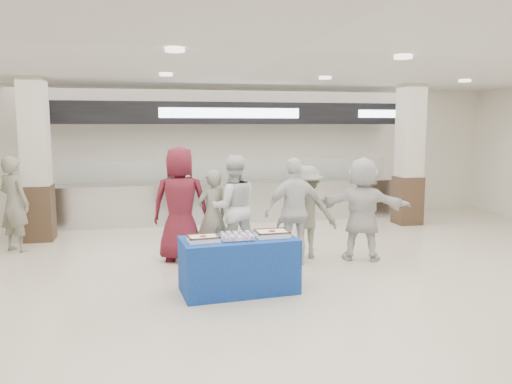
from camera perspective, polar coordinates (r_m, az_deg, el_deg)
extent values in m
plane|color=beige|center=(6.88, 4.16, -11.68)|extent=(14.00, 14.00, 0.00)
cube|color=silver|center=(11.91, -3.13, -1.19)|extent=(8.00, 0.80, 0.90)
cube|color=silver|center=(11.85, -3.14, 1.06)|extent=(8.00, 0.85, 0.04)
cube|color=white|center=(11.52, -2.92, 2.52)|extent=(7.60, 0.02, 0.50)
cube|color=black|center=(11.78, -3.20, 8.96)|extent=(8.40, 0.70, 0.50)
cube|color=white|center=(11.42, -2.91, 9.01)|extent=(3.20, 0.03, 0.22)
cube|color=white|center=(12.61, 14.60, 8.64)|extent=(1.40, 0.03, 0.18)
cube|color=#382619|center=(10.79, -23.55, -2.20)|extent=(0.55, 0.55, 1.10)
cube|color=beige|center=(10.65, -24.01, 6.31)|extent=(0.50, 0.50, 2.10)
cube|color=#382619|center=(12.08, 16.92, -0.91)|extent=(0.55, 0.55, 1.10)
cube|color=beige|center=(11.95, 17.21, 6.70)|extent=(0.50, 0.50, 2.10)
cube|color=#163F9A|center=(6.91, -2.00, -8.32)|extent=(1.61, 0.91, 0.75)
cube|color=white|center=(6.66, -6.05, -5.34)|extent=(0.43, 0.35, 0.06)
cube|color=#492915|center=(6.66, -6.06, -4.98)|extent=(0.43, 0.35, 0.02)
cylinder|color=#A21718|center=(6.66, -6.05, -5.04)|extent=(0.10, 0.10, 0.01)
cube|color=white|center=(6.91, 1.83, -4.80)|extent=(0.46, 0.36, 0.07)
cube|color=#492915|center=(6.90, 1.83, -4.42)|extent=(0.46, 0.36, 0.02)
cylinder|color=#A21718|center=(6.90, 1.83, -4.48)|extent=(0.10, 0.10, 0.01)
cube|color=#ADACB1|center=(6.76, -2.17, -5.32)|extent=(0.45, 0.34, 0.02)
imported|color=maroon|center=(8.44, -8.63, -1.37)|extent=(1.05, 0.79, 1.93)
imported|color=slate|center=(8.47, -5.01, -2.65)|extent=(0.65, 0.55, 1.53)
imported|color=silver|center=(8.50, -2.64, -1.76)|extent=(0.90, 0.72, 1.78)
imported|color=silver|center=(8.18, 4.47, -2.22)|extent=(1.06, 0.52, 1.75)
imported|color=slate|center=(8.63, 5.78, -2.26)|extent=(1.17, 0.91, 1.59)
imported|color=silver|center=(8.60, 12.05, -1.90)|extent=(1.69, 1.11, 1.75)
imported|color=slate|center=(9.98, -25.91, -1.23)|extent=(0.76, 0.71, 1.74)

